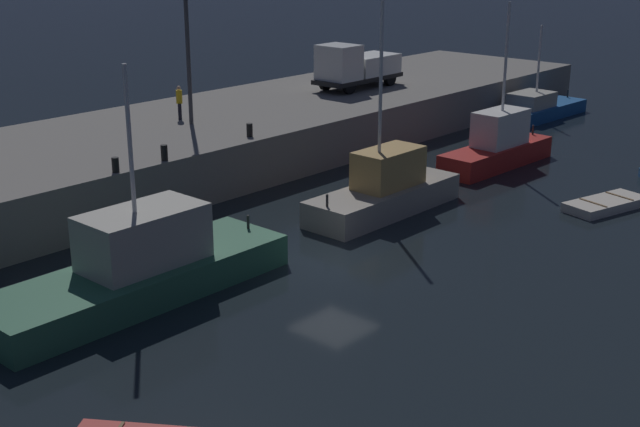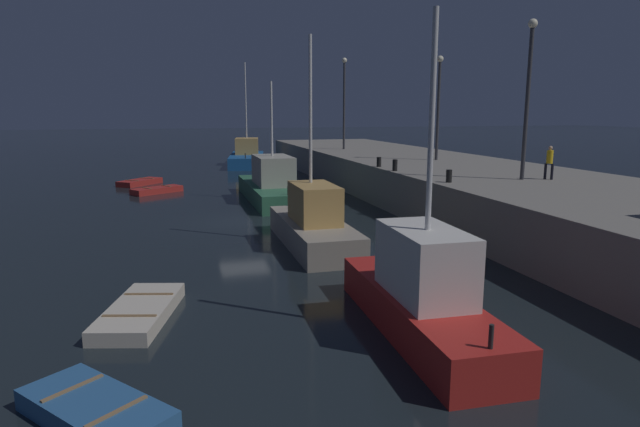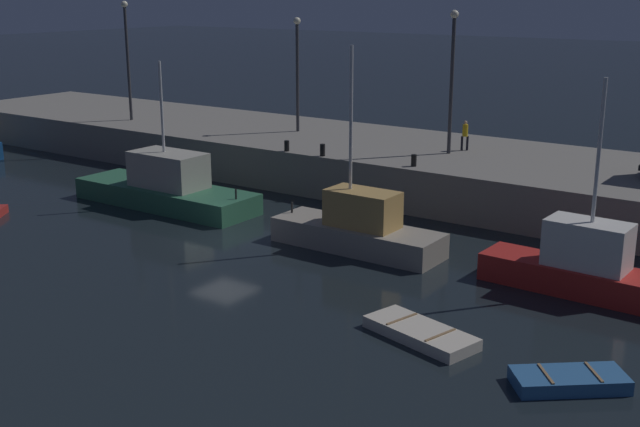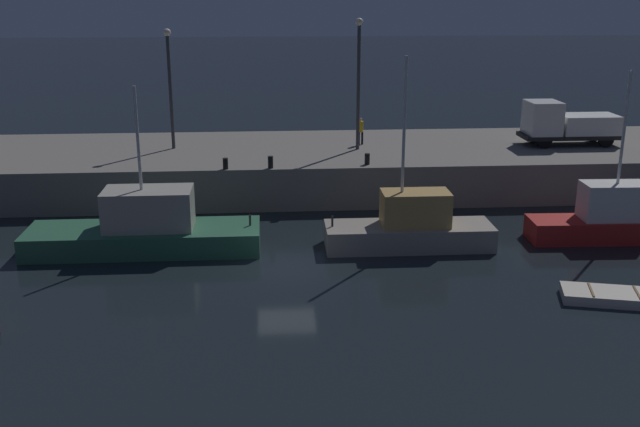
# 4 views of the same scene
# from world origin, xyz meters

# --- Properties ---
(ground_plane) EXTENTS (320.00, 320.00, 0.00)m
(ground_plane) POSITION_xyz_m (0.00, 0.00, 0.00)
(ground_plane) COLOR black
(pier_quay) EXTENTS (69.31, 11.00, 2.34)m
(pier_quay) POSITION_xyz_m (0.00, 13.83, 1.17)
(pier_quay) COLOR gray
(pier_quay) RESTS_ON ground
(fishing_trawler_red) EXTENTS (7.40, 2.23, 8.00)m
(fishing_trawler_red) POSITION_xyz_m (15.37, 2.59, 1.03)
(fishing_trawler_red) COLOR red
(fishing_trawler_red) RESTS_ON ground
(fishing_boat_white) EXTENTS (10.53, 3.13, 7.48)m
(fishing_boat_white) POSITION_xyz_m (-6.30, 2.74, 0.98)
(fishing_boat_white) COLOR #2D6647
(fishing_boat_white) RESTS_ON ground
(fishing_boat_orange) EXTENTS (7.71, 2.41, 8.72)m
(fishing_boat_orange) POSITION_xyz_m (5.80, 2.24, 0.95)
(fishing_boat_orange) COLOR gray
(fishing_boat_orange) RESTS_ON ground
(rowboat_blue_far) EXTENTS (4.10, 2.49, 0.43)m
(rowboat_blue_far) POSITION_xyz_m (12.41, -4.46, 0.20)
(rowboat_blue_far) COLOR beige
(rowboat_blue_far) RESTS_ON ground
(lamp_post_east) EXTENTS (0.44, 0.44, 6.96)m
(lamp_post_east) POSITION_xyz_m (-6.26, 14.21, 6.47)
(lamp_post_east) COLOR #38383D
(lamp_post_east) RESTS_ON pier_quay
(lamp_post_central) EXTENTS (0.44, 0.44, 7.56)m
(lamp_post_central) POSITION_xyz_m (4.66, 13.18, 6.79)
(lamp_post_central) COLOR #38383D
(lamp_post_central) RESTS_ON pier_quay
(utility_truck) EXTENTS (5.93, 2.17, 2.68)m
(utility_truck) POSITION_xyz_m (17.42, 13.50, 3.63)
(utility_truck) COLOR black
(utility_truck) RESTS_ON pier_quay
(dockworker) EXTENTS (0.43, 0.43, 1.65)m
(dockworker) POSITION_xyz_m (5.00, 14.44, 3.28)
(dockworker) COLOR black
(dockworker) RESTS_ON pier_quay
(bollard_west) EXTENTS (0.28, 0.28, 0.60)m
(bollard_west) POSITION_xyz_m (4.70, 9.16, 2.64)
(bollard_west) COLOR black
(bollard_west) RESTS_ON pier_quay
(bollard_central) EXTENTS (0.28, 0.28, 0.59)m
(bollard_central) POSITION_xyz_m (-2.91, 8.64, 2.64)
(bollard_central) COLOR black
(bollard_central) RESTS_ON pier_quay
(bollard_east) EXTENTS (0.28, 0.28, 0.65)m
(bollard_east) POSITION_xyz_m (-0.54, 8.66, 2.67)
(bollard_east) COLOR black
(bollard_east) RESTS_ON pier_quay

